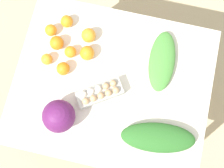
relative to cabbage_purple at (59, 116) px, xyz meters
name	(u,v)px	position (x,y,z in m)	size (l,w,h in m)	color
ground_plane	(112,106)	(0.23, 0.24, -0.83)	(8.00, 8.00, 0.00)	#C6B289
dining_table	(112,89)	(0.23, 0.24, -0.20)	(1.10, 0.91, 0.75)	silver
cabbage_purple	(59,116)	(0.00, 0.00, 0.00)	(0.18, 0.18, 0.18)	#601E5B
egg_carton	(100,93)	(0.18, 0.17, -0.05)	(0.26, 0.21, 0.09)	#B7B7B2
greens_bunch_beet_tops	(162,61)	(0.47, 0.43, -0.06)	(0.36, 0.15, 0.06)	#4C933D
greens_bunch_chard	(158,138)	(0.53, 0.01, -0.05)	(0.40, 0.16, 0.08)	#2D6B28
orange_0	(87,53)	(0.05, 0.38, -0.05)	(0.08, 0.08, 0.08)	orange
orange_1	(67,21)	(-0.11, 0.54, -0.05)	(0.07, 0.07, 0.07)	orange
orange_2	(57,43)	(-0.13, 0.40, -0.05)	(0.08, 0.08, 0.08)	orange
orange_3	(70,52)	(-0.04, 0.37, -0.05)	(0.07, 0.07, 0.07)	orange
orange_4	(89,35)	(0.04, 0.49, -0.05)	(0.08, 0.08, 0.08)	orange
orange_5	(51,30)	(-0.18, 0.47, -0.05)	(0.07, 0.07, 0.07)	orange
orange_6	(47,59)	(-0.16, 0.30, -0.06)	(0.06, 0.06, 0.06)	orange
orange_7	(63,69)	(-0.05, 0.27, -0.05)	(0.07, 0.07, 0.07)	orange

